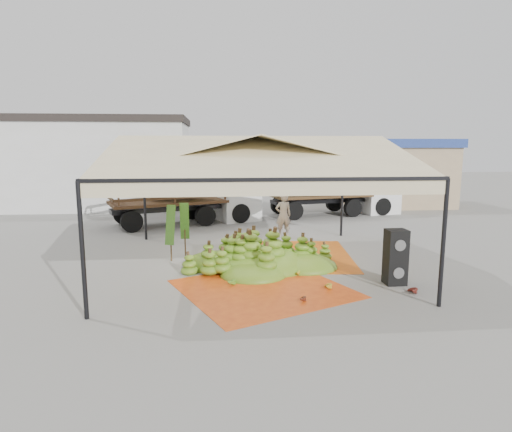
{
  "coord_description": "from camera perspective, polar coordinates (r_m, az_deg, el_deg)",
  "views": [
    {
      "loc": [
        -1.14,
        -13.1,
        3.72
      ],
      "look_at": [
        0.2,
        1.5,
        1.3
      ],
      "focal_mm": 30.0,
      "sensor_mm": 36.0,
      "label": 1
    }
  ],
  "objects": [
    {
      "name": "banana_leaves",
      "position": [
        14.54,
        -10.52,
        -5.62
      ],
      "size": [
        0.96,
        1.36,
        3.7
      ],
      "primitive_type": null,
      "color": "#33681B",
      "rests_on": "ground"
    },
    {
      "name": "hand_yellow_a",
      "position": [
        11.51,
        9.19,
        -9.06
      ],
      "size": [
        0.51,
        0.44,
        0.21
      ],
      "primitive_type": "ellipsoid",
      "rotation": [
        0.0,
        0.0,
        -0.13
      ],
      "color": "gold",
      "rests_on": "ground"
    },
    {
      "name": "building_tan",
      "position": [
        28.43,
        17.93,
        5.6
      ],
      "size": [
        6.3,
        5.3,
        4.1
      ],
      "color": "tan",
      "rests_on": "ground"
    },
    {
      "name": "hand_red_b",
      "position": [
        11.69,
        19.78,
        -9.17
      ],
      "size": [
        0.55,
        0.47,
        0.23
      ],
      "primitive_type": "ellipsoid",
      "rotation": [
        0.0,
        0.0,
        -0.12
      ],
      "color": "#5B1E14",
      "rests_on": "ground"
    },
    {
      "name": "hand_yellow_b",
      "position": [
        12.51,
        5.07,
        -7.47
      ],
      "size": [
        0.56,
        0.51,
        0.21
      ],
      "primitive_type": "ellipsoid",
      "rotation": [
        0.0,
        0.0,
        0.34
      ],
      "color": "gold",
      "rests_on": "ground"
    },
    {
      "name": "ground",
      "position": [
        13.67,
        -0.26,
        -6.42
      ],
      "size": [
        90.0,
        90.0,
        0.0
      ],
      "primitive_type": "plane",
      "color": "slate",
      "rests_on": "ground"
    },
    {
      "name": "building_white",
      "position": [
        28.53,
        -23.49,
        6.58
      ],
      "size": [
        14.3,
        6.3,
        5.4
      ],
      "color": "silver",
      "rests_on": "ground"
    },
    {
      "name": "vendor",
      "position": [
        17.48,
        3.66,
        0.12
      ],
      "size": [
        0.72,
        0.52,
        1.83
      ],
      "primitive_type": "imported",
      "rotation": [
        0.0,
        0.0,
        3.27
      ],
      "color": "gray",
      "rests_on": "ground"
    },
    {
      "name": "hand_green",
      "position": [
        11.73,
        -3.64,
        -8.58
      ],
      "size": [
        0.56,
        0.5,
        0.22
      ],
      "primitive_type": "ellipsoid",
      "rotation": [
        0.0,
        0.0,
        -0.27
      ],
      "color": "#377C19",
      "rests_on": "ground"
    },
    {
      "name": "speaker_stack",
      "position": [
        12.17,
        18.11,
        -5.22
      ],
      "size": [
        0.55,
        0.49,
        1.51
      ],
      "rotation": [
        0.0,
        0.0,
        0.02
      ],
      "color": "black",
      "rests_on": "ground"
    },
    {
      "name": "tarp_left",
      "position": [
        11.39,
        1.0,
        -9.65
      ],
      "size": [
        5.21,
        5.11,
        0.01
      ],
      "primitive_type": "cube",
      "rotation": [
        0.0,
        0.0,
        0.42
      ],
      "color": "#E15715",
      "rests_on": "ground"
    },
    {
      "name": "canopy_tent",
      "position": [
        13.16,
        -0.27,
        7.54
      ],
      "size": [
        8.1,
        8.1,
        4.0
      ],
      "color": "black",
      "rests_on": "ground"
    },
    {
      "name": "hand_red_a",
      "position": [
        10.59,
        5.91,
        -10.75
      ],
      "size": [
        0.45,
        0.4,
        0.17
      ],
      "primitive_type": "ellipsoid",
      "rotation": [
        0.0,
        0.0,
        -0.28
      ],
      "color": "#522112",
      "rests_on": "ground"
    },
    {
      "name": "banana_heap",
      "position": [
        13.28,
        0.92,
        -4.51
      ],
      "size": [
        5.56,
        4.81,
        1.07
      ],
      "primitive_type": "ellipsoid",
      "rotation": [
        0.0,
        0.0,
        -0.16
      ],
      "color": "#4B7318",
      "rests_on": "ground"
    },
    {
      "name": "tarp_right",
      "position": [
        14.77,
        4.32,
        -5.22
      ],
      "size": [
        4.61,
        4.8,
        0.01
      ],
      "primitive_type": "cube",
      "rotation": [
        0.0,
        0.0,
        -0.1
      ],
      "color": "#D06413",
      "rests_on": "ground"
    },
    {
      "name": "hanging_bunches",
      "position": [
        13.99,
        0.63,
        4.86
      ],
      "size": [
        1.74,
        0.24,
        0.2
      ],
      "color": "#407318",
      "rests_on": "ground"
    },
    {
      "name": "truck_right",
      "position": [
        23.78,
        10.99,
        3.81
      ],
      "size": [
        7.38,
        3.81,
        2.41
      ],
      "rotation": [
        0.0,
        0.0,
        0.21
      ],
      "color": "#52311B",
      "rests_on": "ground"
    },
    {
      "name": "truck_left",
      "position": [
        20.89,
        -8.56,
        3.14
      ],
      "size": [
        7.43,
        4.78,
        2.42
      ],
      "rotation": [
        0.0,
        0.0,
        0.37
      ],
      "color": "#4B2D19",
      "rests_on": "ground"
    }
  ]
}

